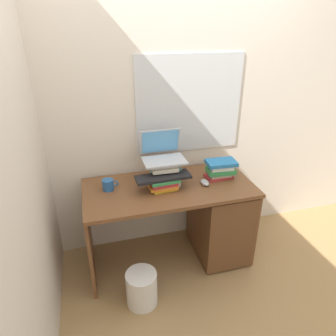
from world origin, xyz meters
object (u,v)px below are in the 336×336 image
object	(u,v)px
computer_mouse	(205,182)
keyboard	(163,177)
book_stack_keyboard_riser	(163,183)
wastebasket	(142,288)
desk	(207,216)
laptop	(163,152)
book_stack_side	(220,169)
mug	(108,185)
book_stack_tall	(164,173)

from	to	relation	value
computer_mouse	keyboard	bearing A→B (deg)	177.65
book_stack_keyboard_riser	wastebasket	bearing A→B (deg)	-125.21
desk	laptop	size ratio (longest dim) A/B	4.03
book_stack_side	mug	size ratio (longest dim) A/B	2.02
book_stack_side	wastebasket	distance (m)	1.10
book_stack_side	keyboard	size ratio (longest dim) A/B	0.59
laptop	mug	size ratio (longest dim) A/B	2.70
computer_mouse	book_stack_side	bearing A→B (deg)	25.78
book_stack_tall	laptop	xyz separation A→B (m)	(0.00, 0.06, 0.15)
book_stack_keyboard_riser	book_stack_tall	bearing A→B (deg)	72.29
mug	book_stack_keyboard_riser	bearing A→B (deg)	-14.13
laptop	desk	bearing A→B (deg)	-23.50
book_stack_keyboard_riser	computer_mouse	world-z (taller)	book_stack_keyboard_riser
desk	book_stack_tall	size ratio (longest dim) A/B	5.16
computer_mouse	laptop	bearing A→B (deg)	149.92
keyboard	mug	bearing A→B (deg)	163.54
wastebasket	book_stack_keyboard_riser	bearing A→B (deg)	54.79
laptop	book_stack_side	bearing A→B (deg)	-11.61
book_stack_side	computer_mouse	distance (m)	0.19
book_stack_keyboard_riser	wastebasket	distance (m)	0.79
laptop	keyboard	distance (m)	0.21
book_stack_tall	wastebasket	distance (m)	0.88
desk	wastebasket	bearing A→B (deg)	-149.69
desk	mug	xyz separation A→B (m)	(-0.80, 0.10, 0.37)
book_stack_tall	computer_mouse	size ratio (longest dim) A/B	2.48
keyboard	book_stack_tall	bearing A→B (deg)	69.79
book_stack_side	computer_mouse	size ratio (longest dim) A/B	2.37
computer_mouse	mug	bearing A→B (deg)	170.89
book_stack_side	laptop	size ratio (longest dim) A/B	0.75
mug	wastebasket	bearing A→B (deg)	-73.39
keyboard	laptop	bearing A→B (deg)	74.84
book_stack_keyboard_riser	keyboard	world-z (taller)	keyboard
book_stack_side	mug	bearing A→B (deg)	177.42
book_stack_side	computer_mouse	xyz separation A→B (m)	(-0.16, -0.08, -0.06)
book_stack_tall	book_stack_keyboard_riser	world-z (taller)	book_stack_tall
desk	computer_mouse	size ratio (longest dim) A/B	12.78
book_stack_keyboard_riser	wastebasket	size ratio (longest dim) A/B	0.85
desk	book_stack_tall	distance (m)	0.55
desk	mug	size ratio (longest dim) A/B	10.87
book_stack_side	book_stack_keyboard_riser	bearing A→B (deg)	-172.89
book_stack_keyboard_riser	laptop	distance (m)	0.25
keyboard	mug	xyz separation A→B (m)	(-0.41, 0.11, -0.06)
desk	mug	bearing A→B (deg)	172.95
book_stack_keyboard_riser	keyboard	xyz separation A→B (m)	(-0.00, -0.00, 0.05)
book_stack_side	laptop	xyz separation A→B (m)	(-0.46, 0.09, 0.16)
book_stack_keyboard_riser	laptop	xyz separation A→B (m)	(0.04, 0.16, 0.19)
book_stack_tall	wastebasket	bearing A→B (deg)	-121.99
book_stack_tall	book_stack_side	xyz separation A→B (m)	(0.47, -0.04, -0.01)
keyboard	mug	size ratio (longest dim) A/B	3.43
book_stack_tall	wastebasket	world-z (taller)	book_stack_tall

